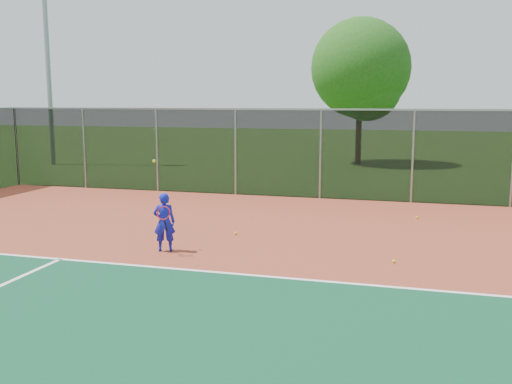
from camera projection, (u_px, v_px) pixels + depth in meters
ground at (403, 365)px, 7.19m from camera, size 120.00×120.00×0.00m
court_apron at (406, 309)px, 9.09m from camera, size 30.00×20.00×0.02m
fence_back at (413, 155)px, 18.36m from camera, size 30.00×0.06×3.03m
tennis_player at (164, 222)px, 12.48m from camera, size 0.59×0.65×2.01m
practice_ball_3 at (417, 218)px, 16.01m from camera, size 0.07×0.07×0.07m
practice_ball_4 at (235, 233)px, 14.11m from camera, size 0.07×0.07×0.07m
practice_ball_5 at (394, 261)px, 11.64m from camera, size 0.07×0.07×0.07m
floodlight_nw at (46, 21)px, 28.82m from camera, size 0.90×0.40×13.04m
tree_back_left at (362, 73)px, 29.45m from camera, size 5.15×5.15×7.56m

